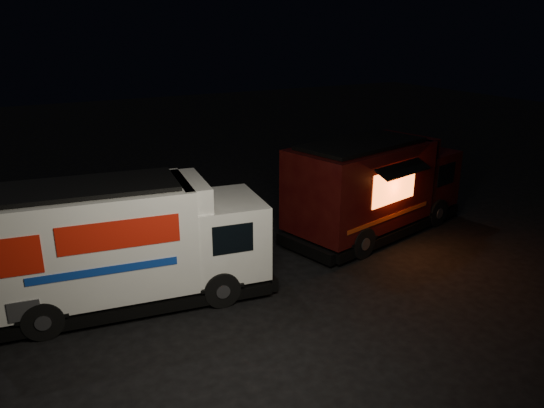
% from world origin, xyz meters
% --- Properties ---
extents(ground, '(80.00, 80.00, 0.00)m').
position_xyz_m(ground, '(0.00, 0.00, 0.00)').
color(ground, black).
rests_on(ground, ground).
extents(white_truck, '(7.35, 3.39, 3.21)m').
position_xyz_m(white_truck, '(-2.46, 1.01, 1.60)').
color(white_truck, silver).
rests_on(white_truck, ground).
extents(red_truck, '(7.39, 4.10, 3.25)m').
position_xyz_m(red_truck, '(6.07, 1.92, 1.63)').
color(red_truck, '#3B0D0A').
rests_on(red_truck, ground).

